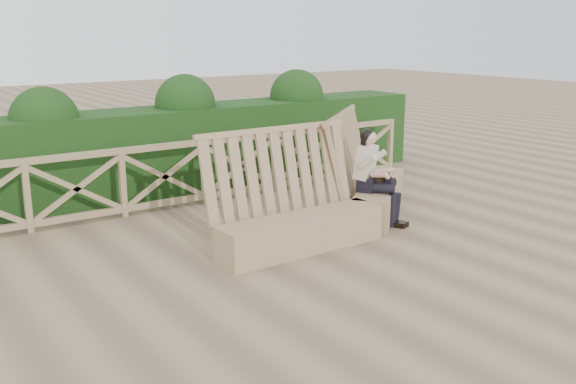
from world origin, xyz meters
TOP-DOWN VIEW (x-y plane):
  - ground at (0.00, 0.00)m, footprint 60.00×60.00m
  - bench at (1.68, 1.08)m, footprint 4.42×2.21m
  - woman at (2.29, 1.03)m, footprint 0.62×0.89m
  - guardrail at (0.00, 3.50)m, footprint 10.10×0.09m
  - hedge at (0.00, 4.70)m, footprint 12.00×1.20m

SIDE VIEW (x-z plane):
  - ground at x=0.00m, z-range 0.00..0.00m
  - bench at x=1.68m, z-range -0.40..1.22m
  - guardrail at x=0.00m, z-range 0.00..1.10m
  - hedge at x=0.00m, z-range 0.00..1.50m
  - woman at x=2.29m, z-range 0.06..1.50m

